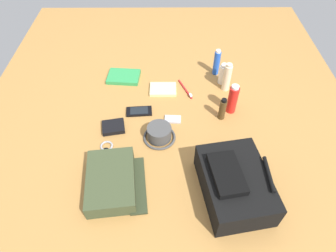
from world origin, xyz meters
TOP-DOWN VIEW (x-y plane):
  - ground_plane at (0.00, 0.00)m, footprint 2.64×2.02m
  - backpack at (0.34, 0.27)m, footprint 0.39×0.31m
  - toiletry_pouch at (0.31, -0.24)m, footprint 0.31×0.27m
  - bucket_hat at (0.04, -0.04)m, footprint 0.16×0.16m
  - deodorant_spray at (-0.47, 0.29)m, footprint 0.04×0.04m
  - toothpaste_tube at (-0.38, 0.32)m, footprint 0.05×0.05m
  - lotion_bottle at (-0.32, 0.33)m, footprint 0.04×0.04m
  - sunscreen_spray at (-0.15, 0.33)m, footprint 0.05×0.05m
  - cologne_bottle at (-0.09, 0.28)m, footprint 0.03×0.03m
  - paperback_novel at (-0.42, -0.26)m, footprint 0.15×0.20m
  - cell_phone at (-0.14, -0.15)m, footprint 0.08×0.14m
  - media_player at (-0.08, 0.02)m, footprint 0.06×0.09m
  - wristwatch at (0.10, -0.29)m, footprint 0.07×0.06m
  - toothbrush at (-0.31, 0.10)m, footprint 0.16×0.08m
  - wallet at (-0.02, -0.28)m, footprint 0.11×0.12m
  - notepad at (-0.31, -0.03)m, footprint 0.11×0.15m

SIDE VIEW (x-z plane):
  - ground_plane at x=0.00m, z-range -0.02..0.00m
  - media_player at x=-0.08m, z-range 0.00..0.01m
  - wristwatch at x=0.10m, z-range 0.00..0.01m
  - cell_phone at x=-0.14m, z-range 0.00..0.01m
  - toothbrush at x=-0.31m, z-range 0.00..0.02m
  - notepad at x=-0.31m, z-range 0.00..0.02m
  - paperback_novel at x=-0.42m, z-range 0.00..0.02m
  - wallet at x=-0.02m, z-range 0.00..0.02m
  - bucket_hat at x=0.04m, z-range 0.00..0.07m
  - toiletry_pouch at x=0.31m, z-range 0.00..0.07m
  - toothpaste_tube at x=-0.38m, z-range 0.00..0.13m
  - cologne_bottle at x=-0.09m, z-range 0.00..0.13m
  - backpack at x=0.34m, z-range -0.01..0.15m
  - deodorant_spray at x=-0.47m, z-range 0.00..0.16m
  - sunscreen_spray at x=-0.15m, z-range 0.00..0.17m
  - lotion_bottle at x=-0.32m, z-range 0.00..0.17m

